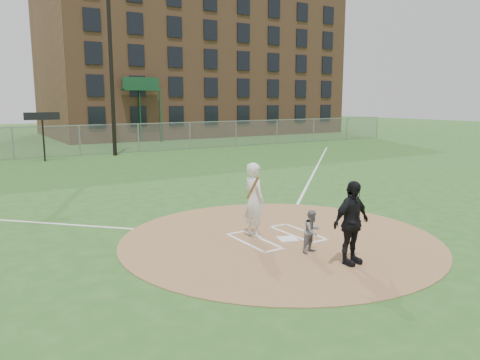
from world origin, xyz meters
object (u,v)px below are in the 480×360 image
home_plate (288,239)px  umpire (351,223)px  catcher (312,231)px  batter_at_plate (254,200)px

home_plate → umpire: bearing=-88.0°
home_plate → catcher: 1.22m
umpire → batter_at_plate: 2.99m
umpire → batter_at_plate: size_ratio=0.94×
home_plate → catcher: size_ratio=0.46×
catcher → umpire: umpire is taller
catcher → umpire: (0.20, -1.07, 0.42)m
umpire → batter_at_plate: bearing=96.4°
home_plate → batter_at_plate: bearing=128.6°
batter_at_plate → umpire: bearing=-77.3°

